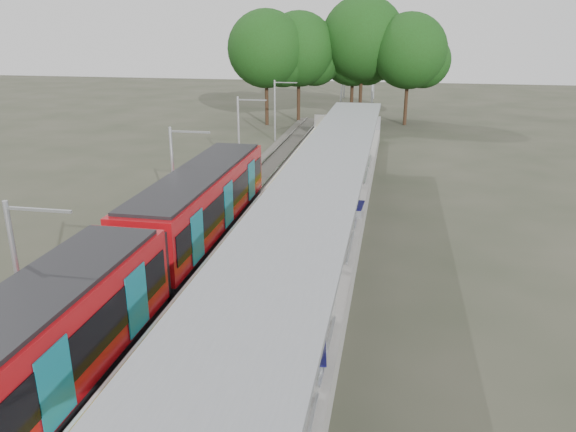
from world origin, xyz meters
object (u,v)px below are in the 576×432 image
object	(u,v)px
train	(135,263)
bench_mid	(357,203)
bench_far	(339,199)
litter_bin	(345,202)
info_pillar_far	(326,204)
bench_near	(316,349)

from	to	relation	value
train	bench_mid	size ratio (longest dim) A/B	17.16
bench_far	litter_bin	world-z (taller)	bench_far
train	bench_far	distance (m)	12.48
bench_mid	info_pillar_far	bearing A→B (deg)	-150.18
info_pillar_far	litter_bin	distance (m)	1.46
bench_near	bench_mid	distance (m)	13.39
bench_far	info_pillar_far	xyz separation A→B (m)	(-0.48, -1.63, 0.20)
train	bench_far	size ratio (longest dim) A/B	19.73
train	bench_near	distance (m)	7.76
bench_near	bench_far	xyz separation A→B (m)	(-0.83, 14.29, -0.00)
info_pillar_far	bench_mid	bearing A→B (deg)	10.06
train	litter_bin	world-z (taller)	train
bench_far	litter_bin	xyz separation A→B (m)	(0.35, -0.45, -0.04)
bench_near	info_pillar_far	xyz separation A→B (m)	(-1.31, 12.66, 0.20)
bench_mid	bench_far	size ratio (longest dim) A/B	1.15
train	bench_far	world-z (taller)	train
bench_near	info_pillar_far	world-z (taller)	info_pillar_far
bench_mid	info_pillar_far	distance (m)	1.64
bench_mid	litter_bin	bearing A→B (deg)	148.20
bench_near	litter_bin	xyz separation A→B (m)	(-0.48, 13.83, -0.04)
train	info_pillar_far	world-z (taller)	train
train	bench_near	size ratio (longest dim) A/B	19.50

